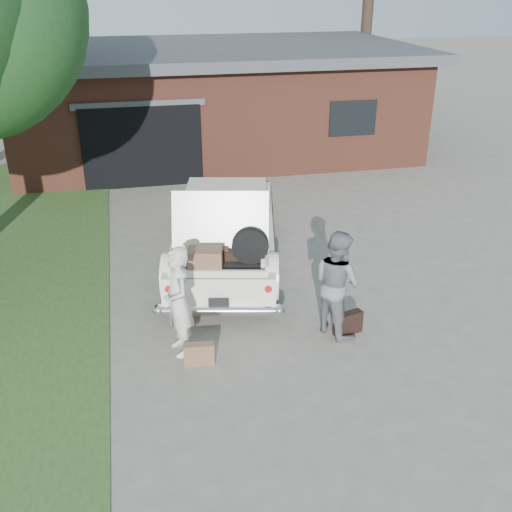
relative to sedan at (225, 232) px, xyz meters
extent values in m
plane|color=gray|center=(0.18, -2.57, -0.74)|extent=(90.00, 90.00, 0.00)
cube|color=brown|center=(1.18, 8.93, 0.76)|extent=(12.00, 7.00, 3.00)
cube|color=#4C4C51|center=(1.18, 8.93, 2.41)|extent=(12.80, 7.80, 0.30)
cube|color=black|center=(-1.32, 5.48, 0.36)|extent=(3.20, 0.30, 2.20)
cube|color=#4C4C51|center=(-1.32, 5.41, 1.51)|extent=(3.50, 0.12, 0.18)
cube|color=black|center=(4.68, 5.41, 0.86)|extent=(1.40, 0.08, 1.00)
cylinder|color=#38281E|center=(7.99, 12.91, 2.38)|extent=(0.44, 0.44, 6.24)
cube|color=white|center=(0.01, 0.04, -0.13)|extent=(2.90, 5.20, 0.64)
cube|color=beige|center=(0.07, 0.33, 0.44)|extent=(2.01, 2.27, 0.51)
cube|color=black|center=(0.28, 1.24, 0.42)|extent=(1.50, 0.41, 0.43)
cube|color=black|center=(-0.13, -0.58, 0.42)|extent=(1.50, 0.41, 0.43)
cylinder|color=black|center=(-1.20, -1.40, -0.42)|extent=(0.35, 0.68, 0.65)
cylinder|color=black|center=(0.49, -1.78, -0.42)|extent=(0.35, 0.68, 0.65)
cylinder|color=black|center=(-0.47, 1.86, -0.42)|extent=(0.35, 0.68, 0.65)
cylinder|color=black|center=(1.22, 1.48, -0.42)|extent=(0.35, 0.68, 0.65)
cylinder|color=silver|center=(-0.54, -2.40, -0.35)|extent=(2.00, 0.61, 0.18)
cylinder|color=#A5140F|center=(-1.31, -2.16, 0.02)|extent=(0.14, 0.12, 0.12)
cylinder|color=#A5140F|center=(0.26, -2.51, 0.02)|extent=(0.14, 0.12, 0.12)
cube|color=black|center=(-0.55, -2.42, -0.20)|extent=(0.33, 0.09, 0.17)
cube|color=black|center=(-0.40, -1.78, 0.21)|extent=(1.72, 1.39, 0.04)
cube|color=white|center=(-1.17, -1.61, 0.31)|extent=(0.29, 1.07, 0.18)
cube|color=white|center=(0.37, -1.95, 0.31)|extent=(0.29, 1.07, 0.18)
cube|color=white|center=(-0.52, -2.30, 0.27)|extent=(1.55, 0.40, 0.12)
cube|color=white|center=(-0.32, -1.44, 0.76)|extent=(1.70, 0.78, 1.07)
cube|color=#432E1C|center=(-0.51, -1.52, 0.33)|extent=(0.68, 0.51, 0.20)
cube|color=brown|center=(-0.69, -2.07, 0.42)|extent=(0.62, 0.48, 0.38)
cube|color=black|center=(-0.21, -1.65, 0.31)|extent=(0.58, 0.44, 0.16)
cylinder|color=black|center=(0.09, -1.94, 0.54)|extent=(0.63, 0.29, 0.61)
imported|color=beige|center=(-1.22, -2.84, 0.14)|extent=(0.54, 0.72, 1.77)
imported|color=slate|center=(1.31, -2.80, 0.15)|extent=(0.97, 1.07, 1.78)
cube|color=brown|center=(-0.99, -3.25, -0.56)|extent=(0.47, 0.20, 0.36)
cube|color=black|center=(1.51, -2.93, -0.55)|extent=(0.51, 0.27, 0.38)
camera|label=1|loc=(-1.80, -10.76, 4.63)|focal=42.00mm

